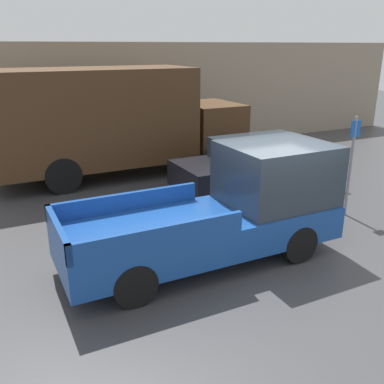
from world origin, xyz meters
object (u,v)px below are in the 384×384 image
(parking_sign, at_px, (351,161))
(newspaper_box, at_px, (52,149))
(pickup_truck, at_px, (229,209))
(delivery_truck, at_px, (111,119))
(car, at_px, (257,164))

(parking_sign, distance_m, newspaper_box, 10.40)
(pickup_truck, distance_m, delivery_truck, 6.72)
(car, distance_m, newspaper_box, 7.73)
(pickup_truck, relative_size, parking_sign, 2.20)
(car, height_order, newspaper_box, car)
(pickup_truck, relative_size, car, 1.15)
(newspaper_box, bearing_deg, parking_sign, -55.97)
(parking_sign, bearing_deg, car, 110.23)
(pickup_truck, bearing_deg, car, 47.74)
(pickup_truck, xyz_separation_m, parking_sign, (3.82, 0.58, 0.39))
(car, relative_size, delivery_truck, 0.58)
(newspaper_box, bearing_deg, pickup_truck, -77.83)
(car, xyz_separation_m, newspaper_box, (-4.85, 6.01, -0.31))
(car, bearing_deg, parking_sign, -69.77)
(parking_sign, bearing_deg, pickup_truck, -171.40)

